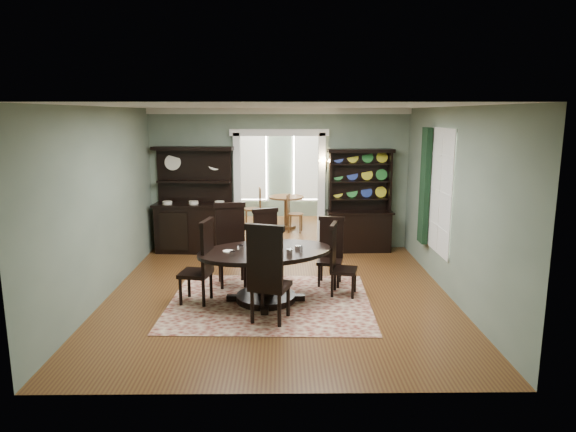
# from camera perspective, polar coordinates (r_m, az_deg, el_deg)

# --- Properties ---
(room) EXTENTS (5.51, 6.01, 3.01)m
(room) POSITION_cam_1_polar(r_m,az_deg,el_deg) (8.07, -1.07, 1.94)
(room) COLOR brown
(room) RESTS_ON ground
(parlor) EXTENTS (3.51, 3.50, 3.01)m
(parlor) POSITION_cam_1_polar(r_m,az_deg,el_deg) (13.52, -0.90, 5.48)
(parlor) COLOR brown
(parlor) RESTS_ON ground
(doorway_trim) EXTENTS (2.08, 0.25, 2.57)m
(doorway_trim) POSITION_cam_1_polar(r_m,az_deg,el_deg) (11.00, -0.96, 4.66)
(doorway_trim) COLOR white
(doorway_trim) RESTS_ON floor
(right_window) EXTENTS (0.15, 1.47, 2.12)m
(right_window) POSITION_cam_1_polar(r_m,az_deg,el_deg) (9.32, 15.78, 2.93)
(right_window) COLOR white
(right_window) RESTS_ON wall_right
(wall_sconce) EXTENTS (0.27, 0.21, 0.21)m
(wall_sconce) POSITION_cam_1_polar(r_m,az_deg,el_deg) (10.85, 4.08, 5.99)
(wall_sconce) COLOR #C58434
(wall_sconce) RESTS_ON back_wall_right
(rug) EXTENTS (3.18, 2.68, 0.01)m
(rug) POSITION_cam_1_polar(r_m,az_deg,el_deg) (8.12, -2.03, -9.49)
(rug) COLOR maroon
(rug) RESTS_ON floor
(dining_table) EXTENTS (2.42, 2.42, 0.83)m
(dining_table) POSITION_cam_1_polar(r_m,az_deg,el_deg) (7.98, -2.51, -5.55)
(dining_table) COLOR black
(dining_table) RESTS_ON rug
(centerpiece) EXTENTS (1.24, 0.80, 0.20)m
(centerpiece) POSITION_cam_1_polar(r_m,az_deg,el_deg) (7.94, -2.44, -3.32)
(centerpiece) COLOR white
(centerpiece) RESTS_ON dining_table
(chair_far_left) EXTENTS (0.60, 0.58, 1.40)m
(chair_far_left) POSITION_cam_1_polar(r_m,az_deg,el_deg) (8.85, -6.35, -2.86)
(chair_far_left) COLOR black
(chair_far_left) RESTS_ON rug
(chair_far_mid) EXTENTS (0.59, 0.58, 1.25)m
(chair_far_mid) POSITION_cam_1_polar(r_m,az_deg,el_deg) (9.12, -2.33, -2.89)
(chair_far_mid) COLOR black
(chair_far_mid) RESTS_ON rug
(chair_far_right) EXTENTS (0.50, 0.49, 1.16)m
(chair_far_right) POSITION_cam_1_polar(r_m,az_deg,el_deg) (8.84, 4.76, -3.67)
(chair_far_right) COLOR black
(chair_far_right) RESTS_ON rug
(chair_end_left) EXTENTS (0.54, 0.56, 1.32)m
(chair_end_left) POSITION_cam_1_polar(r_m,az_deg,el_deg) (7.99, -9.54, -4.81)
(chair_end_left) COLOR black
(chair_end_left) RESTS_ON rug
(chair_end_right) EXTENTS (0.51, 0.52, 1.18)m
(chair_end_right) POSITION_cam_1_polar(r_m,az_deg,el_deg) (8.29, 5.58, -4.64)
(chair_end_right) COLOR black
(chair_end_right) RESTS_ON rug
(chair_near) EXTENTS (0.66, 0.65, 1.44)m
(chair_near) POSITION_cam_1_polar(r_m,az_deg,el_deg) (7.10, -2.32, -6.20)
(chair_near) COLOR black
(chair_near) RESTS_ON rug
(sideboard) EXTENTS (1.72, 0.71, 2.22)m
(sideboard) POSITION_cam_1_polar(r_m,az_deg,el_deg) (11.03, -10.33, 0.07)
(sideboard) COLOR black
(sideboard) RESTS_ON floor
(welsh_dresser) EXTENTS (1.41, 0.56, 2.17)m
(welsh_dresser) POSITION_cam_1_polar(r_m,az_deg,el_deg) (11.01, 7.94, 0.18)
(welsh_dresser) COLOR black
(welsh_dresser) RESTS_ON floor
(parlor_table) EXTENTS (0.89, 0.89, 0.82)m
(parlor_table) POSITION_cam_1_polar(r_m,az_deg,el_deg) (13.12, -0.19, 0.97)
(parlor_table) COLOR brown
(parlor_table) RESTS_ON parlor_floor
(parlor_chair_left) EXTENTS (0.45, 0.44, 1.04)m
(parlor_chair_left) POSITION_cam_1_polar(r_m,az_deg,el_deg) (13.12, -3.66, 1.04)
(parlor_chair_left) COLOR brown
(parlor_chair_left) RESTS_ON parlor_floor
(parlor_chair_right) EXTENTS (0.42, 0.41, 0.94)m
(parlor_chair_right) POSITION_cam_1_polar(r_m,az_deg,el_deg) (12.68, 0.52, 0.47)
(parlor_chair_right) COLOR brown
(parlor_chair_right) RESTS_ON parlor_floor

